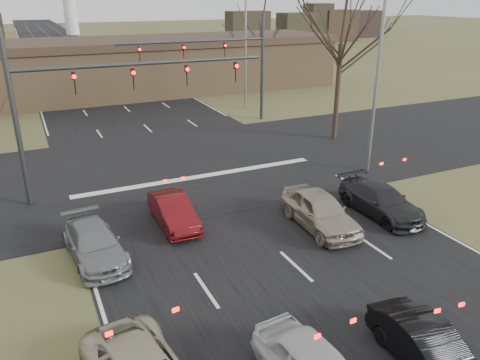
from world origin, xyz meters
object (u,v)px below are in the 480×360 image
object	(u,v)px
car_grey_ahead	(94,243)
car_silver_ahead	(320,211)
mast_arm_near	(89,92)
streetlight_right_far	(244,42)
streetlight_right_near	(375,70)
mast_arm_far	(229,56)
car_red_ahead	(173,211)
building	(129,66)
car_charcoal_sedan	(381,201)
car_black_hatch	(428,349)

from	to	relation	value
car_grey_ahead	car_silver_ahead	size ratio (longest dim) A/B	0.96
mast_arm_near	car_silver_ahead	xyz separation A→B (m)	(7.77, -7.72, -4.31)
mast_arm_near	streetlight_right_far	bearing A→B (deg)	43.89
streetlight_right_near	mast_arm_far	bearing A→B (deg)	101.47
car_grey_ahead	car_red_ahead	world-z (taller)	car_red_ahead
mast_arm_near	building	bearing A→B (deg)	73.87
car_red_ahead	building	bearing A→B (deg)	81.15
car_charcoal_sedan	car_red_ahead	xyz separation A→B (m)	(-8.75, 2.91, -0.03)
building	car_charcoal_sedan	distance (m)	33.08
building	car_black_hatch	xyz separation A→B (m)	(-1.50, -40.72, -2.04)
streetlight_right_far	car_grey_ahead	bearing A→B (deg)	-127.94
car_silver_ahead	streetlight_right_far	bearing A→B (deg)	75.88
streetlight_right_far	car_silver_ahead	world-z (taller)	streetlight_right_far
car_charcoal_sedan	car_silver_ahead	distance (m)	3.21
mast_arm_near	car_grey_ahead	distance (m)	7.81
mast_arm_far	car_black_hatch	distance (m)	26.70
building	mast_arm_far	bearing A→B (deg)	-74.42
car_black_hatch	car_charcoal_sedan	distance (m)	9.49
mast_arm_far	car_grey_ahead	bearing A→B (deg)	-127.89
car_red_ahead	car_silver_ahead	size ratio (longest dim) A/B	0.86
building	mast_arm_near	bearing A→B (deg)	-106.13
building	car_silver_ahead	xyz separation A→B (m)	(0.54, -32.72, -1.90)
building	car_red_ahead	bearing A→B (deg)	-99.50
streetlight_right_near	streetlight_right_far	size ratio (longest dim) A/B	1.00
streetlight_right_near	car_charcoal_sedan	xyz separation A→B (m)	(-3.08, -4.80, -4.92)
streetlight_right_far	car_grey_ahead	xyz separation A→B (m)	(-15.82, -20.30, -4.96)
mast_arm_far	streetlight_right_near	bearing A→B (deg)	-78.53
car_silver_ahead	car_charcoal_sedan	bearing A→B (deg)	1.63
car_red_ahead	car_silver_ahead	distance (m)	6.22
mast_arm_near	mast_arm_far	size ratio (longest dim) A/B	1.09
building	car_charcoal_sedan	bearing A→B (deg)	-83.49
building	mast_arm_near	size ratio (longest dim) A/B	3.50
mast_arm_far	car_charcoal_sedan	distance (m)	18.33
streetlight_right_near	car_red_ahead	size ratio (longest dim) A/B	2.58
car_black_hatch	car_red_ahead	size ratio (longest dim) A/B	0.98
car_black_hatch	car_grey_ahead	bearing A→B (deg)	132.16
building	streetlight_right_near	xyz separation A→B (m)	(6.82, -28.00, 2.92)
mast_arm_near	car_charcoal_sedan	size ratio (longest dim) A/B	2.65
car_charcoal_sedan	car_grey_ahead	distance (m)	12.34
car_charcoal_sedan	car_silver_ahead	xyz separation A→B (m)	(-3.21, 0.09, 0.10)
car_grey_ahead	car_charcoal_sedan	bearing A→B (deg)	-12.25
streetlight_right_far	car_charcoal_sedan	size ratio (longest dim) A/B	2.19
building	mast_arm_far	xyz separation A→B (m)	(4.18, -15.00, 2.35)
car_grey_ahead	car_silver_ahead	bearing A→B (deg)	-14.15
building	car_silver_ahead	distance (m)	32.77
streetlight_right_near	car_grey_ahead	xyz separation A→B (m)	(-15.32, -3.30, -4.96)
mast_arm_far	car_red_ahead	world-z (taller)	mast_arm_far
mast_arm_far	car_black_hatch	bearing A→B (deg)	-102.46
building	car_silver_ahead	world-z (taller)	building
mast_arm_near	car_silver_ahead	bearing A→B (deg)	-44.80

